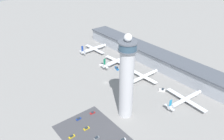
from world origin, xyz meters
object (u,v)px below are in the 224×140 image
Objects in this scene: airplane_gate_bravo at (117,61)px; airplane_gate_charlie at (144,77)px; car_yellow_taxi at (123,140)px; car_blue_compact at (86,128)px; airplane_gate_delta at (185,99)px; car_silver_sedan at (72,137)px; car_maroon_suv at (92,113)px; service_truck_catering at (162,90)px; car_white_wagon at (97,138)px; service_truck_fuel at (102,65)px; car_black_suv at (79,119)px; control_tower at (127,79)px; airplane_gate_alpha at (94,49)px; service_truck_baggage at (117,68)px.

airplane_gate_bravo reaches higher than airplane_gate_charlie.
car_yellow_taxi is 1.01× the size of car_blue_compact.
car_silver_sedan is at bearing -105.32° from airplane_gate_delta.
service_truck_catering is at bearing 78.28° from car_maroon_suv.
service_truck_catering reaches higher than car_white_wagon.
car_blue_compact is (76.83, -70.57, -0.35)m from service_truck_fuel.
car_yellow_taxi is (-1.22, -71.21, -3.37)m from airplane_gate_delta.
car_silver_sedan is 18.90m from car_black_suv.
car_blue_compact is (12.79, -0.86, -0.08)m from car_black_suv.
service_truck_catering is 84.28m from car_white_wagon.
control_tower is 62.90m from airplane_gate_delta.
service_truck_fuel is 1.43× the size of car_silver_sedan.
control_tower is 44.22m from car_yellow_taxi.
car_yellow_taxi is (102.76, -56.60, -0.33)m from service_truck_fuel.
car_silver_sedan is at bearing -64.94° from car_maroon_suv.
airplane_gate_alpha reaches higher than car_maroon_suv.
car_blue_compact is at bearing -91.77° from service_truck_catering.
control_tower reaches higher than car_blue_compact.
car_blue_compact is (58.31, -78.26, -0.49)m from service_truck_baggage.
control_tower is 50.68m from car_black_suv.
car_blue_compact is (-27.15, -85.18, -3.38)m from airplane_gate_delta.
service_truck_baggage is 79.46m from car_maroon_suv.
airplane_gate_alpha reaches higher than service_truck_fuel.
car_black_suv is at bearing 133.99° from car_silver_sedan.
service_truck_baggage is (56.62, -7.70, -3.01)m from airplane_gate_alpha.
service_truck_fuel is 20.06m from service_truck_baggage.
airplane_gate_bravo is at bearing 179.51° from airplane_gate_delta.
car_maroon_suv is at bearing 131.29° from car_blue_compact.
airplane_gate_bravo is 9.50× the size of car_white_wagon.
car_maroon_suv is 12.84m from car_black_suv.
airplane_gate_bravo is at bearing 132.95° from car_white_wagon.
service_truck_catering is at bearing -1.56° from airplane_gate_bravo.
car_yellow_taxi is (37.94, 0.29, -0.00)m from car_maroon_suv.
service_truck_fuel is 104.33m from car_blue_compact.
car_white_wagon is at bearing -67.15° from airplane_gate_charlie.
service_truck_baggage is at bearing -169.52° from airplane_gate_charlie.
car_white_wagon is (-14.47, -84.76, -3.32)m from airplane_gate_delta.
airplane_gate_bravo reaches higher than service_truck_fuel.
service_truck_catering is (-2.82, 49.71, -32.91)m from control_tower.
control_tower is at bearing 81.05° from car_blue_compact.
airplane_gate_bravo is at bearing 178.49° from airplane_gate_charlie.
service_truck_catering is 61.18m from service_truck_baggage.
airplane_gate_charlie is 84.63m from car_black_suv.
airplane_gate_bravo reaches higher than car_blue_compact.
service_truck_catering reaches higher than service_truck_fuel.
airplane_gate_charlie is at bearing 124.57° from car_yellow_taxi.
car_yellow_taxi is at bearing -44.85° from control_tower.
car_black_suv is at bearing 178.99° from car_white_wagon.
car_white_wagon is (127.61, -85.55, -3.43)m from airplane_gate_alpha.
car_yellow_taxi is 40.88m from car_black_suv.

